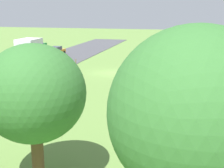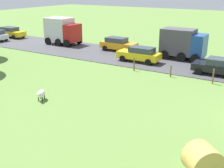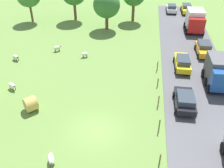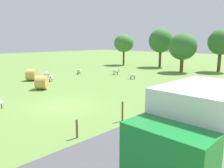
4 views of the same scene
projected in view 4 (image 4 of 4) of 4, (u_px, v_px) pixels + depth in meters
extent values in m
plane|color=olive|center=(63.00, 106.00, 17.92)|extent=(160.00, 160.00, 0.00)
cube|color=#47474C|center=(183.00, 148.00, 10.87)|extent=(8.00, 80.00, 0.06)
ellipsoid|color=silver|center=(79.00, 71.00, 35.20)|extent=(1.24, 1.03, 0.54)
ellipsoid|color=black|center=(79.00, 70.00, 34.67)|extent=(0.32, 0.29, 0.20)
cylinder|color=#2D2823|center=(80.00, 73.00, 35.01)|extent=(0.07, 0.07, 0.29)
cylinder|color=#2D2823|center=(78.00, 73.00, 34.94)|extent=(0.07, 0.07, 0.29)
cylinder|color=#2D2823|center=(80.00, 73.00, 35.60)|extent=(0.07, 0.07, 0.29)
cylinder|color=#2D2823|center=(78.00, 73.00, 35.52)|extent=(0.07, 0.07, 0.29)
ellipsoid|color=silver|center=(133.00, 75.00, 30.50)|extent=(1.06, 0.89, 0.50)
ellipsoid|color=silver|center=(130.00, 74.00, 30.59)|extent=(0.31, 0.28, 0.20)
cylinder|color=#2D2823|center=(131.00, 78.00, 30.50)|extent=(0.07, 0.07, 0.29)
cylinder|color=#2D2823|center=(131.00, 78.00, 30.76)|extent=(0.07, 0.07, 0.29)
cylinder|color=#2D2823|center=(134.00, 78.00, 30.37)|extent=(0.07, 0.07, 0.29)
cylinder|color=#2D2823|center=(135.00, 78.00, 30.63)|extent=(0.07, 0.07, 0.29)
ellipsoid|color=silver|center=(116.00, 71.00, 34.40)|extent=(1.10, 0.97, 0.51)
ellipsoid|color=brown|center=(119.00, 70.00, 34.29)|extent=(0.32, 0.29, 0.20)
cylinder|color=#2D2823|center=(117.00, 73.00, 34.55)|extent=(0.07, 0.07, 0.35)
cylinder|color=#2D2823|center=(117.00, 74.00, 34.28)|extent=(0.07, 0.07, 0.35)
cylinder|color=#2D2823|center=(114.00, 73.00, 34.66)|extent=(0.07, 0.07, 0.35)
cylinder|color=#2D2823|center=(114.00, 74.00, 34.39)|extent=(0.07, 0.07, 0.35)
ellipsoid|color=silver|center=(47.00, 73.00, 32.56)|extent=(0.67, 1.09, 0.46)
ellipsoid|color=brown|center=(49.00, 72.00, 32.95)|extent=(0.23, 0.29, 0.20)
cylinder|color=#2D2823|center=(47.00, 75.00, 32.92)|extent=(0.07, 0.07, 0.31)
cylinder|color=#2D2823|center=(49.00, 75.00, 32.79)|extent=(0.07, 0.07, 0.31)
cylinder|color=#2D2823|center=(45.00, 76.00, 32.46)|extent=(0.07, 0.07, 0.31)
cylinder|color=#2D2823|center=(46.00, 76.00, 32.33)|extent=(0.07, 0.07, 0.31)
cylinder|color=#2D2823|center=(2.00, 106.00, 17.27)|extent=(0.07, 0.07, 0.32)
ellipsoid|color=white|center=(51.00, 77.00, 28.70)|extent=(1.25, 1.03, 0.50)
ellipsoid|color=brown|center=(50.00, 77.00, 28.15)|extent=(0.32, 0.29, 0.20)
cylinder|color=#2D2823|center=(52.00, 80.00, 28.49)|extent=(0.07, 0.07, 0.35)
cylinder|color=#2D2823|center=(50.00, 80.00, 28.43)|extent=(0.07, 0.07, 0.35)
cylinder|color=#2D2823|center=(52.00, 80.00, 29.10)|extent=(0.07, 0.07, 0.35)
cylinder|color=#2D2823|center=(50.00, 80.00, 29.04)|extent=(0.07, 0.07, 0.35)
cylinder|color=tan|center=(32.00, 75.00, 29.27)|extent=(1.87, 1.91, 1.48)
cylinder|color=tan|center=(42.00, 83.00, 23.98)|extent=(1.83, 1.84, 1.47)
cylinder|color=brown|center=(160.00, 58.00, 44.23)|extent=(0.50, 0.50, 3.36)
ellipsoid|color=#336B2D|center=(161.00, 41.00, 43.58)|extent=(4.58, 4.58, 4.57)
cylinder|color=brown|center=(219.00, 62.00, 37.49)|extent=(0.53, 0.53, 3.31)
ellipsoid|color=#336B2D|center=(221.00, 42.00, 36.88)|extent=(4.13, 4.13, 4.17)
cylinder|color=brown|center=(124.00, 57.00, 48.16)|extent=(0.40, 0.40, 3.18)
ellipsoid|color=#3D7533|center=(124.00, 43.00, 47.60)|extent=(4.13, 4.13, 3.70)
cylinder|color=brown|center=(182.00, 64.00, 37.05)|extent=(0.55, 0.55, 2.55)
ellipsoid|color=#336B2D|center=(183.00, 47.00, 36.50)|extent=(4.46, 4.46, 4.27)
cylinder|color=brown|center=(77.00, 129.00, 11.98)|extent=(0.12, 0.12, 1.03)
cylinder|color=brown|center=(122.00, 111.00, 14.49)|extent=(0.12, 0.12, 1.30)
cylinder|color=brown|center=(154.00, 101.00, 17.03)|extent=(0.12, 0.12, 1.26)
cylinder|color=brown|center=(178.00, 94.00, 19.58)|extent=(0.12, 0.12, 1.06)
cylinder|color=brown|center=(197.00, 87.00, 22.10)|extent=(0.12, 0.12, 1.26)
cube|color=#197F33|center=(167.00, 167.00, 6.23)|extent=(2.45, 1.20, 2.30)
cube|color=silver|center=(203.00, 130.00, 7.81)|extent=(2.45, 3.52, 3.10)
cylinder|color=black|center=(157.00, 167.00, 8.32)|extent=(0.30, 0.96, 0.96)
cylinder|color=black|center=(183.00, 149.00, 9.68)|extent=(0.30, 0.96, 0.96)
cube|color=black|center=(189.00, 106.00, 15.43)|extent=(1.85, 4.17, 0.62)
cube|color=#333D47|center=(188.00, 99.00, 15.10)|extent=(1.63, 2.29, 0.56)
cylinder|color=black|center=(185.00, 104.00, 17.07)|extent=(0.22, 0.64, 0.64)
cylinder|color=black|center=(210.00, 109.00, 15.80)|extent=(0.22, 0.64, 0.64)
cylinder|color=black|center=(166.00, 112.00, 15.18)|extent=(0.22, 0.64, 0.64)
cylinder|color=black|center=(193.00, 119.00, 13.90)|extent=(0.22, 0.64, 0.64)
cylinder|color=black|center=(219.00, 94.00, 20.30)|extent=(0.22, 0.64, 0.64)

